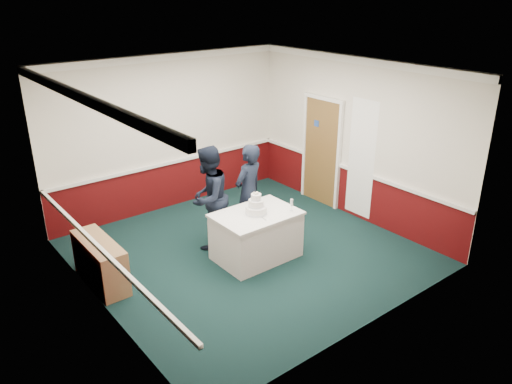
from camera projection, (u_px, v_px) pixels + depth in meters
ground at (248, 252)px, 8.35m from camera, size 5.00×5.00×0.00m
room_shell at (228, 130)px, 8.08m from camera, size 5.00×5.00×3.00m
sideboard at (100, 262)px, 7.36m from camera, size 0.41×1.20×0.70m
cake_table at (256, 235)px, 8.05m from camera, size 1.32×0.92×0.79m
wedding_cake at (256, 207)px, 7.86m from camera, size 0.35×0.35×0.36m
cake_knife at (263, 218)px, 7.74m from camera, size 0.05×0.22×0.00m
champagne_flute at (292, 203)px, 7.93m from camera, size 0.05×0.05×0.21m
person_man at (208, 198)px, 8.26m from camera, size 1.07×1.00×1.76m
person_woman at (249, 192)px, 8.52m from camera, size 0.71×0.55×1.71m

